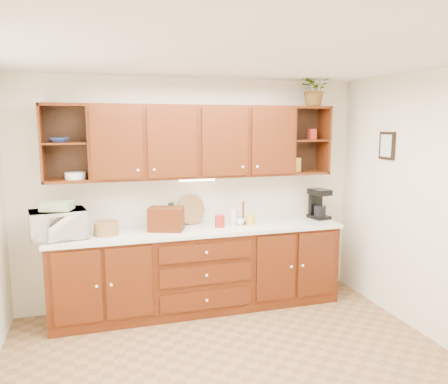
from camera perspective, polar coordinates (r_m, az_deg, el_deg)
floor at (r=3.94m, az=2.14°, el=-23.04°), size 4.00×4.00×0.00m
ceiling at (r=3.39m, az=2.41°, el=17.62°), size 4.00×4.00×0.00m
back_wall at (r=5.10m, az=-4.07°, el=0.01°), size 4.00×0.00×4.00m
right_wall at (r=4.49m, az=27.24°, el=-2.19°), size 0.00×3.50×3.50m
base_cabinets at (r=5.02m, az=-3.21°, el=-10.14°), size 3.20×0.60×0.90m
countertop at (r=4.87m, az=-3.23°, el=-4.95°), size 3.24×0.64×0.04m
upper_cabinets at (r=4.88m, az=-3.63°, el=6.62°), size 3.20×0.33×0.80m
undercabinet_light at (r=4.86m, az=-3.55°, el=1.61°), size 0.40×0.05×0.02m
framed_picture at (r=5.10m, az=20.53°, el=5.69°), size 0.03×0.24×0.30m
wicker_basket at (r=4.72m, az=-15.13°, el=-4.62°), size 0.33×0.33×0.14m
microwave at (r=4.69m, az=-20.85°, el=-3.98°), size 0.59×0.45×0.29m
towel_stack at (r=4.66m, az=-20.98°, el=-1.69°), size 0.33×0.28×0.09m
wine_bottle at (r=4.91m, az=-6.90°, el=-2.98°), size 0.08×0.08×0.28m
woven_tray at (r=5.06m, az=-4.33°, el=-4.09°), size 0.36×0.19×0.34m
bread_box at (r=4.77m, az=-7.57°, el=-3.51°), size 0.42×0.34×0.26m
mug_tree at (r=5.06m, az=2.52°, el=-3.72°), size 0.24×0.24×0.26m
canister_red at (r=4.89m, az=-0.56°, el=-3.83°), size 0.14×0.14×0.14m
canister_white at (r=5.03m, az=1.18°, el=-3.22°), size 0.09×0.09×0.18m
canister_yellow at (r=5.03m, az=3.47°, el=-3.64°), size 0.11×0.11×0.11m
coffee_maker at (r=5.46m, az=12.22°, el=-1.56°), size 0.23×0.28×0.36m
bowl_stack at (r=4.76m, az=-20.70°, el=6.37°), size 0.24×0.24×0.05m
plate_stack at (r=4.78m, az=-18.87°, el=2.04°), size 0.22×0.22×0.07m
pantry_box_yellow at (r=5.28m, az=9.39°, el=3.53°), size 0.11×0.10×0.16m
pantry_box_red at (r=5.36m, az=11.45°, el=7.40°), size 0.08×0.07×0.12m
potted_plant at (r=5.33m, az=11.80°, el=13.05°), size 0.41×0.37×0.40m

